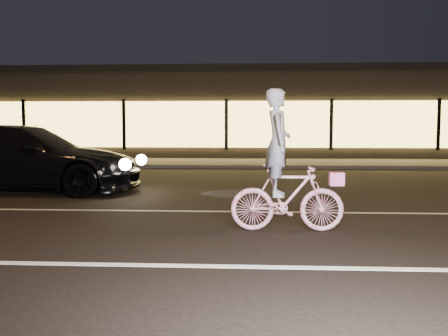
{
  "coord_description": "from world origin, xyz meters",
  "views": [
    {
      "loc": [
        1.14,
        -6.83,
        1.54
      ],
      "look_at": [
        0.71,
        0.6,
        0.91
      ],
      "focal_mm": 40.0,
      "sensor_mm": 36.0,
      "label": 1
    }
  ],
  "objects": [
    {
      "name": "storefront",
      "position": [
        0.0,
        18.97,
        2.15
      ],
      "size": [
        25.4,
        8.42,
        4.2
      ],
      "color": "black",
      "rests_on": "ground"
    },
    {
      "name": "lane_stripe_far",
      "position": [
        0.0,
        2.0,
        0.0
      ],
      "size": [
        60.0,
        0.1,
        0.01
      ],
      "primitive_type": "cube",
      "color": "gray",
      "rests_on": "ground"
    },
    {
      "name": "sidewalk",
      "position": [
        0.0,
        13.0,
        0.06
      ],
      "size": [
        30.0,
        4.0,
        0.12
      ],
      "primitive_type": "cube",
      "color": "#383533",
      "rests_on": "ground"
    },
    {
      "name": "cyclist",
      "position": [
        1.61,
        0.4,
        0.74
      ],
      "size": [
        1.65,
        0.57,
        2.07
      ],
      "rotation": [
        0.0,
        0.0,
        1.57
      ],
      "color": "#D72A6C",
      "rests_on": "ground"
    },
    {
      "name": "ground",
      "position": [
        0.0,
        0.0,
        0.0
      ],
      "size": [
        90.0,
        90.0,
        0.0
      ],
      "primitive_type": "plane",
      "color": "black",
      "rests_on": "ground"
    },
    {
      "name": "sedan",
      "position": [
        -4.15,
        4.43,
        0.78
      ],
      "size": [
        5.44,
        2.29,
        1.56
      ],
      "rotation": [
        0.0,
        0.0,
        1.55
      ],
      "color": "black",
      "rests_on": "ground"
    },
    {
      "name": "lane_stripe_near",
      "position": [
        0.0,
        -1.5,
        0.0
      ],
      "size": [
        60.0,
        0.12,
        0.01
      ],
      "primitive_type": "cube",
      "color": "silver",
      "rests_on": "ground"
    }
  ]
}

